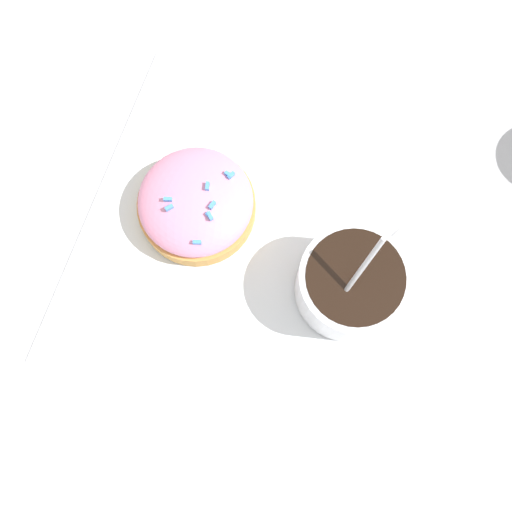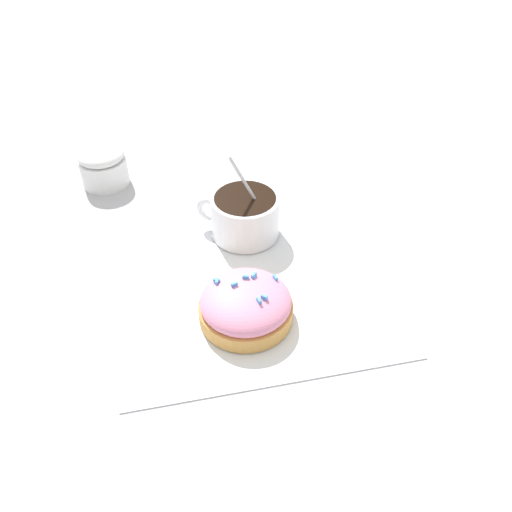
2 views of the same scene
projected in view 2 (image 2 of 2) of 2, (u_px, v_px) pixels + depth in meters
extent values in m
plane|color=#B2B2B7|center=(248.00, 272.00, 0.61)|extent=(3.00, 3.00, 0.00)
cube|color=white|center=(248.00, 271.00, 0.61)|extent=(0.35, 0.33, 0.00)
cylinder|color=white|center=(245.00, 216.00, 0.65)|extent=(0.09, 0.09, 0.06)
cylinder|color=black|center=(245.00, 201.00, 0.63)|extent=(0.08, 0.08, 0.01)
torus|color=white|center=(209.00, 209.00, 0.66)|extent=(0.02, 0.04, 0.04)
ellipsoid|color=silver|center=(227.00, 226.00, 0.66)|extent=(0.02, 0.03, 0.01)
cylinder|color=silver|center=(252.00, 194.00, 0.62)|extent=(0.02, 0.06, 0.10)
cylinder|color=#D19347|center=(246.00, 311.00, 0.55)|extent=(0.10, 0.10, 0.02)
ellipsoid|color=pink|center=(246.00, 301.00, 0.54)|extent=(0.10, 0.10, 0.03)
cube|color=#4C99EA|center=(217.00, 281.00, 0.54)|extent=(0.01, 0.00, 0.00)
cube|color=#4C99EA|center=(275.00, 278.00, 0.55)|extent=(0.01, 0.01, 0.00)
cube|color=#4C99EA|center=(264.00, 297.00, 0.52)|extent=(0.01, 0.01, 0.00)
cube|color=#4C99EA|center=(250.00, 276.00, 0.54)|extent=(0.01, 0.01, 0.00)
cube|color=#4C99EA|center=(260.00, 300.00, 0.51)|extent=(0.01, 0.01, 0.00)
cube|color=#4C99EA|center=(217.00, 280.00, 0.54)|extent=(0.01, 0.01, 0.00)
cube|color=#4C99EA|center=(258.00, 276.00, 0.54)|extent=(0.01, 0.01, 0.00)
cube|color=#4C99EA|center=(246.00, 277.00, 0.54)|extent=(0.00, 0.01, 0.00)
cube|color=#4C99EA|center=(234.00, 284.00, 0.53)|extent=(0.01, 0.01, 0.00)
cylinder|color=white|center=(104.00, 171.00, 0.75)|extent=(0.07, 0.07, 0.04)
ellipsoid|color=white|center=(101.00, 155.00, 0.73)|extent=(0.07, 0.07, 0.02)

